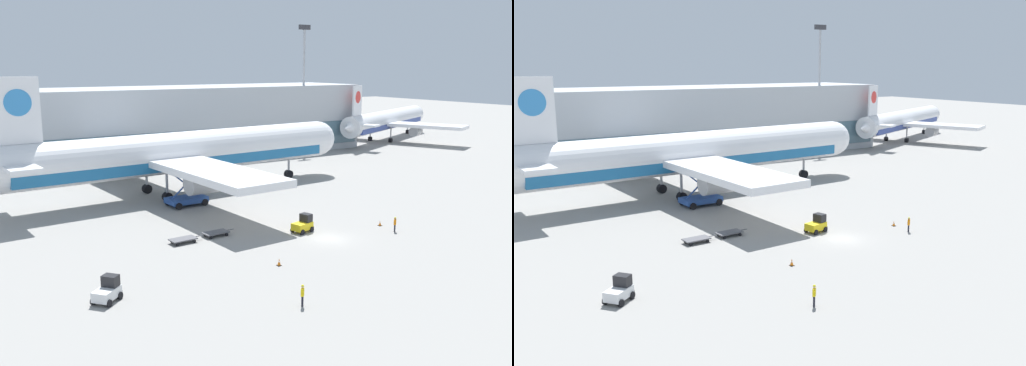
% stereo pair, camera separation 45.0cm
% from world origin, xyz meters
% --- Properties ---
extents(ground_plane, '(400.00, 400.00, 0.00)m').
position_xyz_m(ground_plane, '(0.00, 0.00, 0.00)').
color(ground_plane, gray).
extents(terminal_building, '(90.00, 18.20, 14.00)m').
position_xyz_m(terminal_building, '(4.68, 59.17, 6.99)').
color(terminal_building, '#B2B7BC').
rests_on(terminal_building, ground_plane).
extents(light_mast, '(2.80, 0.50, 26.55)m').
position_xyz_m(light_mast, '(37.23, 54.06, 15.16)').
color(light_mast, '#9EA0A5').
rests_on(light_mast, ground_plane).
extents(airplane_main, '(58.10, 48.40, 17.00)m').
position_xyz_m(airplane_main, '(-4.61, 28.32, 5.84)').
color(airplane_main, white).
rests_on(airplane_main, ground_plane).
extents(airplane_distant, '(44.33, 38.38, 13.84)m').
position_xyz_m(airplane_distant, '(63.36, 55.34, 4.75)').
color(airplane_distant, white).
rests_on(airplane_distant, ground_plane).
extents(scissor_lift_loader, '(5.37, 3.65, 5.19)m').
position_xyz_m(scissor_lift_loader, '(-6.50, 21.60, 1.99)').
color(scissor_lift_loader, '#284C99').
rests_on(scissor_lift_loader, ground_plane).
extents(baggage_tug_foreground, '(2.79, 2.67, 2.00)m').
position_xyz_m(baggage_tug_foreground, '(-25.35, -3.47, 0.88)').
color(baggage_tug_foreground, silver).
rests_on(baggage_tug_foreground, ground_plane).
extents(baggage_tug_mid, '(2.70, 2.10, 2.00)m').
position_xyz_m(baggage_tug_mid, '(-0.75, 3.51, 0.88)').
color(baggage_tug_mid, yellow).
rests_on(baggage_tug_mid, ground_plane).
extents(baggage_dolly_lead, '(3.73, 1.64, 0.48)m').
position_xyz_m(baggage_dolly_lead, '(-13.85, 7.03, 0.39)').
color(baggage_dolly_lead, '#56565B').
rests_on(baggage_dolly_lead, ground_plane).
extents(baggage_dolly_second, '(3.73, 1.64, 0.48)m').
position_xyz_m(baggage_dolly_second, '(-9.80, 7.30, 0.39)').
color(baggage_dolly_second, '#56565B').
rests_on(baggage_dolly_second, ground_plane).
extents(ground_crew_near, '(0.44, 0.42, 1.79)m').
position_xyz_m(ground_crew_near, '(-12.94, -12.53, 1.06)').
color(ground_crew_near, black).
rests_on(ground_crew_near, ground_plane).
extents(ground_crew_far, '(0.48, 0.39, 1.70)m').
position_xyz_m(ground_crew_far, '(7.92, -1.98, 1.00)').
color(ground_crew_far, black).
rests_on(ground_crew_far, ground_plane).
extents(traffic_cone_near, '(0.40, 0.40, 0.60)m').
position_xyz_m(traffic_cone_near, '(8.27, 0.68, 0.29)').
color(traffic_cone_near, black).
rests_on(traffic_cone_near, ground_plane).
extents(traffic_cone_far, '(0.40, 0.40, 0.68)m').
position_xyz_m(traffic_cone_far, '(-9.28, -4.06, 0.33)').
color(traffic_cone_far, black).
rests_on(traffic_cone_far, ground_plane).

